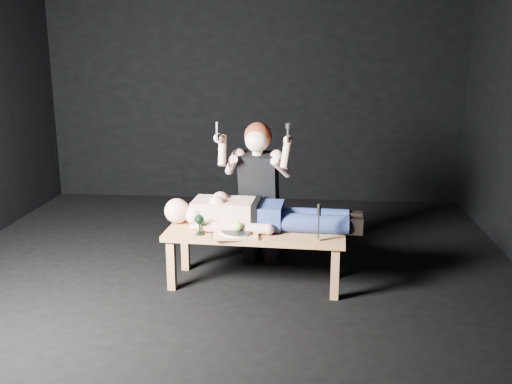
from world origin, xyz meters
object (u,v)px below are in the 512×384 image
(table, at_px, (255,257))
(kneeling_woman, at_px, (260,192))
(serving_tray, at_px, (236,235))
(goblet, at_px, (199,225))
(lying_man, at_px, (262,211))
(carving_knife, at_px, (319,222))

(table, distance_m, kneeling_woman, 0.62)
(serving_tray, xyz_separation_m, goblet, (-0.29, 0.01, 0.07))
(lying_man, relative_size, kneeling_woman, 1.08)
(kneeling_woman, distance_m, serving_tray, 0.65)
(table, xyz_separation_m, serving_tray, (-0.14, -0.15, 0.24))
(goblet, bearing_deg, carving_knife, -4.10)
(table, relative_size, lying_man, 1.00)
(lying_man, bearing_deg, serving_tray, -124.55)
(serving_tray, bearing_deg, lying_man, 52.38)
(table, bearing_deg, serving_tray, -128.94)
(carving_knife, bearing_deg, serving_tray, 177.67)
(table, xyz_separation_m, carving_knife, (0.49, -0.21, 0.37))
(table, height_order, lying_man, lying_man)
(carving_knife, bearing_deg, goblet, 178.97)
(lying_man, xyz_separation_m, serving_tray, (-0.18, -0.24, -0.12))
(table, relative_size, carving_knife, 4.93)
(kneeling_woman, height_order, serving_tray, kneeling_woman)
(lying_man, distance_m, kneeling_woman, 0.38)
(serving_tray, height_order, carving_knife, carving_knife)
(goblet, xyz_separation_m, carving_knife, (0.91, -0.07, 0.06))
(goblet, bearing_deg, kneeling_woman, 54.82)
(table, xyz_separation_m, goblet, (-0.42, -0.14, 0.30))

